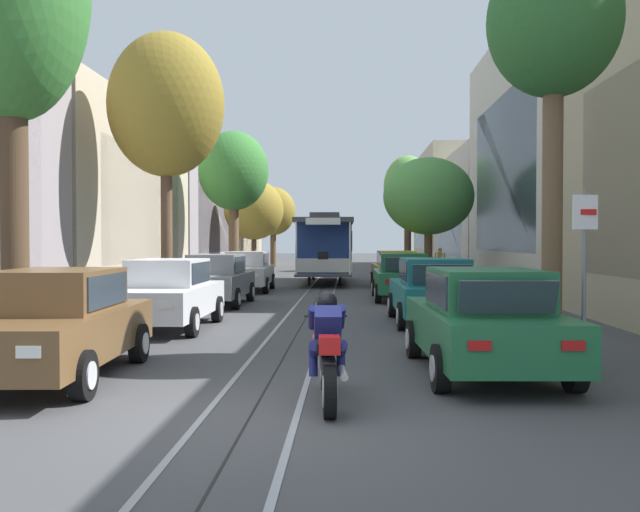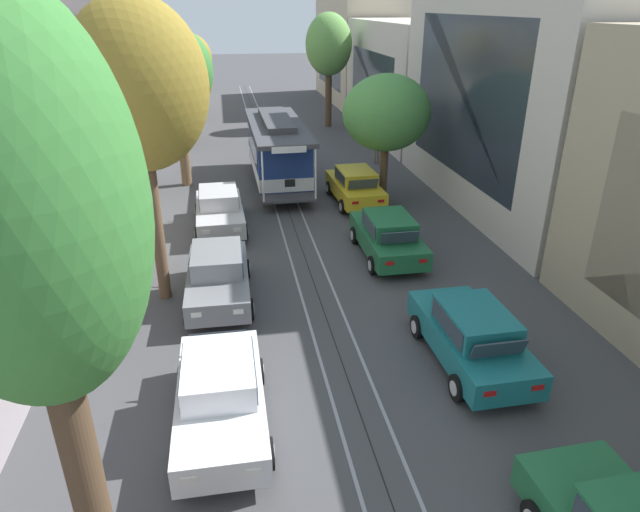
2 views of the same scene
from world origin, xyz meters
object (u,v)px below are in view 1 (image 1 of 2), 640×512
parked_car_yellow_fourth_right (396,269)px  parked_car_grey_mid_left (216,279)px  street_tree_kerb_right_second (428,197)px  parked_car_green_near_right (484,321)px  pedestrian_on_left_pavement (440,261)px  street_sign_post (584,264)px  parked_car_brown_near_left (55,324)px  street_tree_kerb_left_far (273,212)px  parked_car_teal_second_right (434,291)px  motorcycle_with_rider (327,351)px  street_tree_kerb_right_near (554,28)px  parked_car_white_second_left (168,294)px  parked_car_green_mid_right (402,276)px  street_tree_kerb_left_second (166,106)px  parked_car_silver_fourth_left (247,271)px  cable_car_trolley (326,248)px  street_tree_kerb_left_mid (234,172)px  street_tree_kerb_right_mid (408,188)px  street_tree_kerb_left_fourth (254,210)px

parked_car_yellow_fourth_right → parked_car_grey_mid_left: bearing=-127.3°
street_tree_kerb_right_second → parked_car_green_near_right: bearing=-94.1°
pedestrian_on_left_pavement → street_sign_post: (-1.45, -25.81, 0.72)m
parked_car_brown_near_left → street_tree_kerb_left_far: bearing=92.2°
street_tree_kerb_left_far → street_tree_kerb_right_second: size_ratio=1.11×
parked_car_teal_second_right → motorcycle_with_rider: (-2.31, -8.19, -0.15)m
street_tree_kerb_right_second → street_sign_post: bearing=-90.4°
street_tree_kerb_right_near → pedestrian_on_left_pavement: (1.21, 23.50, -4.69)m
parked_car_white_second_left → parked_car_green_mid_right: same height
street_tree_kerb_left_second → parked_car_silver_fourth_left: bearing=72.5°
parked_car_silver_fourth_left → parked_car_grey_mid_left: bearing=-90.9°
motorcycle_with_rider → parked_car_grey_mid_left: bearing=107.1°
cable_car_trolley → street_sign_post: bearing=-79.3°
street_sign_post → parked_car_grey_mid_left: bearing=123.1°
parked_car_brown_near_left → street_tree_kerb_left_second: street_tree_kerb_left_second is taller
street_sign_post → parked_car_green_near_right: bearing=149.7°
parked_car_brown_near_left → parked_car_silver_fourth_left: same height
parked_car_grey_mid_left → parked_car_teal_second_right: size_ratio=1.00×
parked_car_silver_fourth_left → street_tree_kerb_left_far: (-1.86, 25.81, 3.50)m
parked_car_grey_mid_left → street_tree_kerb_left_second: (-1.65, 0.41, 5.48)m
street_tree_kerb_left_second → street_tree_kerb_right_near: bearing=-45.6°
pedestrian_on_left_pavement → street_tree_kerb_right_second: bearing=-102.3°
parked_car_brown_near_left → parked_car_teal_second_right: (6.30, 6.86, 0.00)m
street_tree_kerb_left_mid → street_tree_kerb_right_mid: bearing=53.3°
parked_car_brown_near_left → street_tree_kerb_right_near: (7.76, 2.24, 4.84)m
street_tree_kerb_left_second → motorcycle_with_rider: size_ratio=4.33×
parked_car_brown_near_left → parked_car_yellow_fourth_right: bearing=72.1°
street_tree_kerb_left_mid → street_sign_post: street_tree_kerb_left_mid is taller
parked_car_green_near_right → cable_car_trolley: bearing=98.0°
parked_car_white_second_left → street_tree_kerb_right_near: bearing=-24.0°
parked_car_silver_fourth_left → street_tree_kerb_right_mid: (8.03, 19.23, 4.79)m
street_tree_kerb_left_second → street_tree_kerb_right_mid: 26.61m
street_tree_kerb_left_second → street_tree_kerb_left_fourth: 21.35m
parked_car_white_second_left → parked_car_grey_mid_left: bearing=90.2°
street_tree_kerb_right_second → motorcycle_with_rider: bearing=-99.9°
parked_car_brown_near_left → street_tree_kerb_right_second: (7.67, 19.76, 3.12)m
street_tree_kerb_left_fourth → street_sign_post: size_ratio=2.17×
parked_car_brown_near_left → pedestrian_on_left_pavement: pedestrian_on_left_pavement is taller
cable_car_trolley → parked_car_grey_mid_left: bearing=-104.3°
street_tree_kerb_left_far → street_tree_kerb_right_second: bearing=-68.2°
parked_car_brown_near_left → parked_car_grey_mid_left: size_ratio=1.01×
motorcycle_with_rider → street_sign_post: street_sign_post is taller
street_tree_kerb_left_fourth → parked_car_white_second_left: bearing=-86.1°
parked_car_green_mid_right → street_tree_kerb_right_near: street_tree_kerb_right_near is taller
street_tree_kerb_left_mid → street_tree_kerb_right_second: street_tree_kerb_left_mid is taller
street_tree_kerb_left_mid → street_tree_kerb_right_second: 9.94m
parked_car_green_mid_right → motorcycle_with_rider: 14.94m
street_tree_kerb_left_fourth → street_tree_kerb_left_far: size_ratio=0.94×
parked_car_grey_mid_left → street_tree_kerb_left_fourth: (-1.86, 21.64, 3.16)m
street_tree_kerb_left_far → street_sign_post: 44.16m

